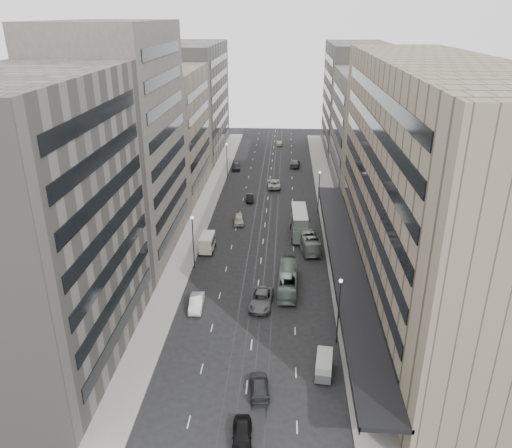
% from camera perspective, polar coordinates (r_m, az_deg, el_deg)
% --- Properties ---
extents(ground, '(220.00, 220.00, 0.00)m').
position_cam_1_polar(ground, '(63.44, -0.14, -10.41)').
color(ground, black).
rests_on(ground, ground).
extents(sidewalk_right, '(4.00, 125.00, 0.15)m').
position_cam_1_polar(sidewalk_right, '(97.23, 8.34, 1.73)').
color(sidewalk_right, gray).
rests_on(sidewalk_right, ground).
extents(sidewalk_left, '(4.00, 125.00, 0.15)m').
position_cam_1_polar(sidewalk_left, '(98.06, -5.78, 2.05)').
color(sidewalk_left, gray).
rests_on(sidewalk_left, ground).
extents(department_store, '(19.20, 60.00, 30.00)m').
position_cam_1_polar(department_store, '(66.56, 19.12, 4.23)').
color(department_store, '#7E705C').
rests_on(department_store, ground).
extents(building_right_mid, '(15.00, 28.00, 24.00)m').
position_cam_1_polar(building_right_mid, '(108.86, 13.19, 10.24)').
color(building_right_mid, '#4E4A43').
rests_on(building_right_mid, ground).
extents(building_right_far, '(15.00, 32.00, 28.00)m').
position_cam_1_polar(building_right_far, '(137.67, 11.33, 13.82)').
color(building_right_far, slate).
rests_on(building_right_far, ground).
extents(building_left_a, '(15.00, 28.00, 30.00)m').
position_cam_1_polar(building_left_a, '(55.02, -23.68, -0.27)').
color(building_left_a, slate).
rests_on(building_left_a, ground).
extents(building_left_b, '(15.00, 26.00, 34.00)m').
position_cam_1_polar(building_left_b, '(78.12, -15.38, 8.91)').
color(building_left_b, '#4E4A43').
rests_on(building_left_b, ground).
extents(building_left_c, '(15.00, 28.00, 25.00)m').
position_cam_1_polar(building_left_c, '(104.37, -10.56, 10.20)').
color(building_left_c, gray).
rests_on(building_left_c, ground).
extents(building_left_d, '(15.00, 38.00, 28.00)m').
position_cam_1_polar(building_left_d, '(135.80, -7.34, 13.94)').
color(building_left_d, slate).
rests_on(building_left_d, ground).
extents(lamp_right_near, '(0.44, 0.44, 8.32)m').
position_cam_1_polar(lamp_right_near, '(56.69, 9.48, -8.98)').
color(lamp_right_near, '#262628').
rests_on(lamp_right_near, ground).
extents(lamp_right_far, '(0.44, 0.44, 8.32)m').
position_cam_1_polar(lamp_right_far, '(92.97, 7.21, 4.16)').
color(lamp_right_far, '#262628').
rests_on(lamp_right_far, ground).
extents(lamp_left_near, '(0.44, 0.44, 8.32)m').
position_cam_1_polar(lamp_left_near, '(72.53, -7.22, -1.39)').
color(lamp_left_near, '#262628').
rests_on(lamp_left_near, ground).
extents(lamp_left_far, '(0.44, 0.44, 8.32)m').
position_cam_1_polar(lamp_left_far, '(112.64, -3.34, 7.65)').
color(lamp_left_far, '#262628').
rests_on(lamp_left_far, ground).
extents(bus_near, '(2.65, 10.23, 2.83)m').
position_cam_1_polar(bus_near, '(68.56, 3.66, -6.32)').
color(bus_near, gray).
rests_on(bus_near, ground).
extents(bus_far, '(3.76, 10.92, 2.98)m').
position_cam_1_polar(bus_far, '(80.97, 5.93, -1.53)').
color(bus_far, gray).
rests_on(bus_far, ground).
extents(double_decker, '(2.88, 8.65, 4.69)m').
position_cam_1_polar(double_decker, '(83.88, 4.96, 0.18)').
color(double_decker, slate).
rests_on(double_decker, ground).
extents(vw_microbus, '(2.18, 4.10, 2.12)m').
position_cam_1_polar(vw_microbus, '(54.33, 7.77, -15.65)').
color(vw_microbus, '#4E5154').
rests_on(vw_microbus, ground).
extents(panel_van, '(2.22, 4.40, 2.75)m').
position_cam_1_polar(panel_van, '(79.11, -5.58, -2.10)').
color(panel_van, silver).
rests_on(panel_van, ground).
extents(sedan_0, '(2.04, 4.51, 1.50)m').
position_cam_1_polar(sedan_0, '(47.55, -1.61, -22.96)').
color(sedan_0, black).
rests_on(sedan_0, ground).
extents(sedan_1, '(1.88, 4.74, 1.54)m').
position_cam_1_polar(sedan_1, '(64.93, -6.83, -8.93)').
color(sedan_1, white).
rests_on(sedan_1, ground).
extents(sedan_2, '(3.18, 6.23, 1.69)m').
position_cam_1_polar(sedan_2, '(65.05, 0.61, -8.60)').
color(sedan_2, '#5F5F62').
rests_on(sedan_2, ground).
extents(sedan_3, '(2.41, 4.94, 1.38)m').
position_cam_1_polar(sedan_3, '(52.13, 0.36, -18.05)').
color(sedan_3, '#28282B').
rests_on(sedan_3, ground).
extents(sedan_4, '(2.40, 4.80, 1.57)m').
position_cam_1_polar(sedan_4, '(89.45, -1.98, 0.54)').
color(sedan_4, '#B4AB95').
rests_on(sedan_4, ground).
extents(sedan_5, '(1.76, 4.14, 1.33)m').
position_cam_1_polar(sedan_5, '(100.25, -0.70, 3.00)').
color(sedan_5, black).
rests_on(sedan_5, ground).
extents(sedan_6, '(3.35, 6.32, 1.69)m').
position_cam_1_polar(sedan_6, '(108.37, 2.01, 4.65)').
color(sedan_6, '#BBBBB7').
rests_on(sedan_6, ground).
extents(sedan_7, '(2.74, 5.82, 1.64)m').
position_cam_1_polar(sedan_7, '(123.88, 4.50, 6.94)').
color(sedan_7, '#535356').
rests_on(sedan_7, ground).
extents(sedan_8, '(2.48, 4.97, 1.62)m').
position_cam_1_polar(sedan_8, '(121.23, -2.30, 6.63)').
color(sedan_8, '#28282B').
rests_on(sedan_8, ground).
extents(sedan_9, '(1.47, 4.04, 1.32)m').
position_cam_1_polar(sedan_9, '(144.29, 2.70, 9.23)').
color(sedan_9, '#BEB49E').
rests_on(sedan_9, ground).
extents(pedestrian, '(0.71, 0.59, 1.66)m').
position_cam_1_polar(pedestrian, '(56.33, 11.70, -14.63)').
color(pedestrian, black).
rests_on(pedestrian, sidewalk_right).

